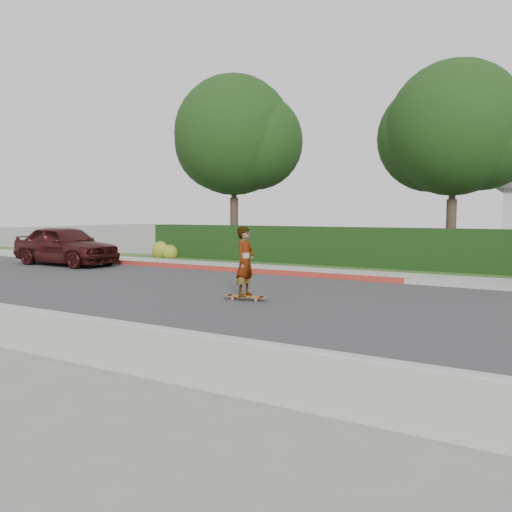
# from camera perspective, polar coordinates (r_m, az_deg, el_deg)

# --- Properties ---
(ground) EXTENTS (120.00, 120.00, 0.00)m
(ground) POSITION_cam_1_polar(r_m,az_deg,el_deg) (11.35, 7.00, -5.36)
(ground) COLOR slate
(ground) RESTS_ON ground
(road) EXTENTS (60.00, 8.00, 0.01)m
(road) POSITION_cam_1_polar(r_m,az_deg,el_deg) (11.35, 7.00, -5.34)
(road) COLOR #2D2D30
(road) RESTS_ON ground
(curb_near) EXTENTS (60.00, 0.20, 0.15)m
(curb_near) POSITION_cam_1_polar(r_m,az_deg,el_deg) (7.79, -4.79, -9.56)
(curb_near) COLOR #9E9E99
(curb_near) RESTS_ON ground
(sidewalk_near) EXTENTS (60.00, 1.60, 0.12)m
(sidewalk_near) POSITION_cam_1_polar(r_m,az_deg,el_deg) (7.09, -8.97, -11.19)
(sidewalk_near) COLOR gray
(sidewalk_near) RESTS_ON ground
(curb_far) EXTENTS (60.00, 0.20, 0.15)m
(curb_far) POSITION_cam_1_polar(r_m,az_deg,el_deg) (15.16, 12.95, -2.56)
(curb_far) COLOR #9E9E99
(curb_far) RESTS_ON ground
(curb_red_section) EXTENTS (12.00, 0.21, 0.15)m
(curb_red_section) POSITION_cam_1_polar(r_m,az_deg,el_deg) (17.25, -3.19, -1.54)
(curb_red_section) COLOR maroon
(curb_red_section) RESTS_ON ground
(sidewalk_far) EXTENTS (60.00, 1.60, 0.12)m
(sidewalk_far) POSITION_cam_1_polar(r_m,az_deg,el_deg) (16.02, 13.86, -2.23)
(sidewalk_far) COLOR gray
(sidewalk_far) RESTS_ON ground
(planting_strip) EXTENTS (60.00, 1.60, 0.10)m
(planting_strip) POSITION_cam_1_polar(r_m,az_deg,el_deg) (17.56, 15.27, -1.68)
(planting_strip) COLOR #2D4C1E
(planting_strip) RESTS_ON ground
(hedge) EXTENTS (15.00, 1.00, 1.50)m
(hedge) POSITION_cam_1_polar(r_m,az_deg,el_deg) (19.01, 6.97, 1.07)
(hedge) COLOR black
(hedge) RESTS_ON ground
(flowering_shrub) EXTENTS (1.40, 1.00, 0.90)m
(flowering_shrub) POSITION_cam_1_polar(r_m,az_deg,el_deg) (22.30, -10.39, 0.52)
(flowering_shrub) COLOR #2D4C19
(flowering_shrub) RESTS_ON ground
(tree_left) EXTENTS (5.99, 5.21, 8.00)m
(tree_left) POSITION_cam_1_polar(r_m,az_deg,el_deg) (22.59, -2.32, 13.19)
(tree_left) COLOR #33261C
(tree_left) RESTS_ON ground
(tree_center) EXTENTS (5.66, 4.84, 7.44)m
(tree_center) POSITION_cam_1_polar(r_m,az_deg,el_deg) (19.91, 21.74, 12.92)
(tree_center) COLOR #33261C
(tree_center) RESTS_ON ground
(skateboard) EXTENTS (1.10, 0.39, 0.10)m
(skateboard) POSITION_cam_1_polar(r_m,az_deg,el_deg) (11.55, -1.22, -4.67)
(skateboard) COLOR #E46B3E
(skateboard) RESTS_ON ground
(skateboarder) EXTENTS (0.39, 0.59, 1.60)m
(skateboarder) POSITION_cam_1_polar(r_m,az_deg,el_deg) (11.44, -1.23, -0.63)
(skateboarder) COLOR white
(skateboarder) RESTS_ON skateboard
(car_maroon) EXTENTS (4.58, 1.93, 1.55)m
(car_maroon) POSITION_cam_1_polar(r_m,az_deg,el_deg) (20.70, -20.93, 1.16)
(car_maroon) COLOR #3C1313
(car_maroon) RESTS_ON ground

